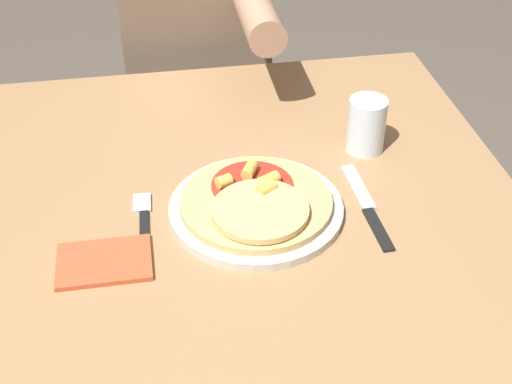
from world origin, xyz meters
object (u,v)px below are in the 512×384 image
(drinking_glass, at_px, (366,125))
(dining_table, at_px, (235,266))
(fork, at_px, (143,224))
(knife, at_px, (367,207))
(plate, at_px, (256,209))
(pizza, at_px, (257,202))
(person_diner, at_px, (196,49))

(drinking_glass, bearing_deg, dining_table, -151.17)
(fork, height_order, knife, same)
(plate, height_order, pizza, pizza)
(fork, relative_size, knife, 0.80)
(dining_table, bearing_deg, knife, -6.87)
(plate, distance_m, drinking_glass, 0.27)
(knife, bearing_deg, plate, 173.85)
(knife, distance_m, person_diner, 0.73)
(drinking_glass, bearing_deg, knife, -104.68)
(plate, bearing_deg, knife, -6.15)
(knife, height_order, drinking_glass, drinking_glass)
(person_diner, bearing_deg, knife, -73.83)
(plate, relative_size, fork, 1.55)
(plate, height_order, knife, plate)
(dining_table, distance_m, fork, 0.18)
(dining_table, xyz_separation_m, plate, (0.03, -0.01, 0.12))
(pizza, relative_size, person_diner, 0.20)
(fork, relative_size, drinking_glass, 1.80)
(plate, xyz_separation_m, person_diner, (-0.03, 0.68, -0.05))
(knife, bearing_deg, dining_table, 173.13)
(knife, height_order, person_diner, person_diner)
(plate, height_order, drinking_glass, drinking_glass)
(fork, bearing_deg, knife, -2.87)
(dining_table, height_order, plate, plate)
(knife, relative_size, drinking_glass, 2.27)
(plate, bearing_deg, dining_table, 169.55)
(pizza, relative_size, fork, 1.35)
(person_diner, bearing_deg, plate, -87.72)
(knife, bearing_deg, person_diner, 106.17)
(fork, relative_size, person_diner, 0.15)
(dining_table, xyz_separation_m, person_diner, (0.01, 0.67, 0.07))
(pizza, relative_size, knife, 1.08)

